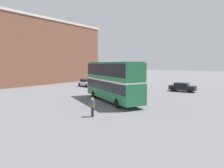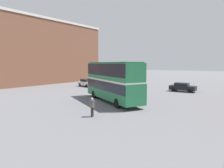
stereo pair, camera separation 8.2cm
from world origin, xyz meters
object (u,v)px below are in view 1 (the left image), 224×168
at_px(parked_car_kerb_near, 86,83).
at_px(pedestrian_foreground, 92,105).
at_px(parked_car_kerb_far, 182,87).
at_px(double_decker_bus, 112,79).

bearing_deg(parked_car_kerb_near, pedestrian_foreground, -31.91).
relative_size(parked_car_kerb_near, parked_car_kerb_far, 1.03).
height_order(double_decker_bus, parked_car_kerb_near, double_decker_bus).
xyz_separation_m(double_decker_bus, parked_car_kerb_near, (-13.99, 10.15, -2.02)).
height_order(parked_car_kerb_near, parked_car_kerb_far, parked_car_kerb_near).
bearing_deg(parked_car_kerb_near, double_decker_bus, -22.66).
distance_m(double_decker_bus, parked_car_kerb_far, 15.01).
height_order(pedestrian_foreground, parked_car_kerb_near, pedestrian_foreground).
xyz_separation_m(parked_car_kerb_near, parked_car_kerb_far, (18.27, 4.09, -0.01)).
relative_size(double_decker_bus, parked_car_kerb_near, 2.48).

